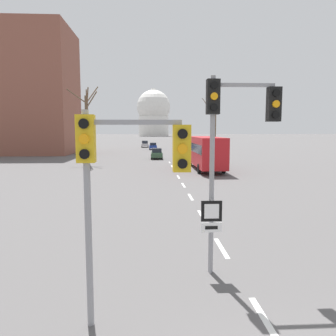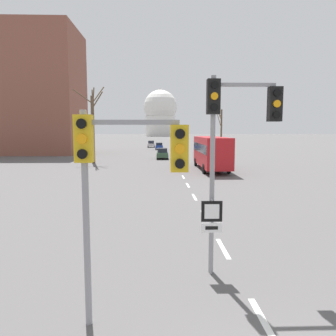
# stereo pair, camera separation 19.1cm
# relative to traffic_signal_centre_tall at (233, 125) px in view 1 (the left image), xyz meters

# --- Properties ---
(lane_stripe_0) EXTENTS (0.16, 2.00, 0.01)m
(lane_stripe_0) POSITION_rel_traffic_signal_centre_tall_xyz_m (0.17, -2.59, -4.29)
(lane_stripe_0) COLOR silver
(lane_stripe_0) RESTS_ON ground_plane
(lane_stripe_1) EXTENTS (0.16, 2.00, 0.01)m
(lane_stripe_1) POSITION_rel_traffic_signal_centre_tall_xyz_m (0.17, 1.91, -4.29)
(lane_stripe_1) COLOR silver
(lane_stripe_1) RESTS_ON ground_plane
(lane_stripe_2) EXTENTS (0.16, 2.00, 0.01)m
(lane_stripe_2) POSITION_rel_traffic_signal_centre_tall_xyz_m (0.17, 6.41, -4.29)
(lane_stripe_2) COLOR silver
(lane_stripe_2) RESTS_ON ground_plane
(lane_stripe_3) EXTENTS (0.16, 2.00, 0.01)m
(lane_stripe_3) POSITION_rel_traffic_signal_centre_tall_xyz_m (0.17, 10.91, -4.29)
(lane_stripe_3) COLOR silver
(lane_stripe_3) RESTS_ON ground_plane
(lane_stripe_4) EXTENTS (0.16, 2.00, 0.01)m
(lane_stripe_4) POSITION_rel_traffic_signal_centre_tall_xyz_m (0.17, 15.41, -4.29)
(lane_stripe_4) COLOR silver
(lane_stripe_4) RESTS_ON ground_plane
(lane_stripe_5) EXTENTS (0.16, 2.00, 0.01)m
(lane_stripe_5) POSITION_rel_traffic_signal_centre_tall_xyz_m (0.17, 19.91, -4.29)
(lane_stripe_5) COLOR silver
(lane_stripe_5) RESTS_ON ground_plane
(lane_stripe_6) EXTENTS (0.16, 2.00, 0.01)m
(lane_stripe_6) POSITION_rel_traffic_signal_centre_tall_xyz_m (0.17, 24.41, -4.29)
(lane_stripe_6) COLOR silver
(lane_stripe_6) RESTS_ON ground_plane
(lane_stripe_7) EXTENTS (0.16, 2.00, 0.01)m
(lane_stripe_7) POSITION_rel_traffic_signal_centre_tall_xyz_m (0.17, 28.91, -4.29)
(lane_stripe_7) COLOR silver
(lane_stripe_7) RESTS_ON ground_plane
(lane_stripe_8) EXTENTS (0.16, 2.00, 0.01)m
(lane_stripe_8) POSITION_rel_traffic_signal_centre_tall_xyz_m (0.17, 33.41, -4.29)
(lane_stripe_8) COLOR silver
(lane_stripe_8) RESTS_ON ground_plane
(traffic_signal_centre_tall) EXTENTS (2.09, 0.34, 5.66)m
(traffic_signal_centre_tall) POSITION_rel_traffic_signal_centre_tall_xyz_m (0.00, 0.00, 0.00)
(traffic_signal_centre_tall) COLOR gray
(traffic_signal_centre_tall) RESTS_ON ground_plane
(traffic_signal_near_left) EXTENTS (2.30, 0.34, 4.56)m
(traffic_signal_near_left) POSITION_rel_traffic_signal_centre_tall_xyz_m (-2.93, -2.51, -0.84)
(traffic_signal_near_left) COLOR gray
(traffic_signal_near_left) RESTS_ON ground_plane
(route_sign_post) EXTENTS (0.60, 0.08, 2.22)m
(route_sign_post) POSITION_rel_traffic_signal_centre_tall_xyz_m (-0.60, -0.15, -2.80)
(route_sign_post) COLOR gray
(route_sign_post) RESTS_ON ground_plane
(sedan_near_left) EXTENTS (1.68, 4.12, 1.53)m
(sedan_near_left) POSITION_rel_traffic_signal_centre_tall_xyz_m (-1.78, 63.16, -3.51)
(sedan_near_left) COLOR navy
(sedan_near_left) RESTS_ON ground_plane
(sedan_near_right) EXTENTS (1.75, 4.47, 1.67)m
(sedan_near_right) POSITION_rel_traffic_signal_centre_tall_xyz_m (-3.73, 73.42, -3.46)
(sedan_near_right) COLOR #B7B7BC
(sedan_near_right) RESTS_ON ground_plane
(sedan_mid_centre) EXTENTS (1.71, 3.95, 1.59)m
(sedan_mid_centre) POSITION_rel_traffic_signal_centre_tall_xyz_m (-1.43, 39.08, -3.50)
(sedan_mid_centre) COLOR #2D4C33
(sedan_mid_centre) RESTS_ON ground_plane
(city_bus) EXTENTS (2.66, 10.80, 3.48)m
(city_bus) POSITION_rel_traffic_signal_centre_tall_xyz_m (3.55, 25.31, -2.24)
(city_bus) COLOR red
(city_bus) RESTS_ON ground_plane
(bare_tree_left_near) EXTENTS (3.93, 4.88, 9.84)m
(bare_tree_left_near) POSITION_rel_traffic_signal_centre_tall_xyz_m (-10.27, 32.63, 0.66)
(bare_tree_left_near) COLOR brown
(bare_tree_left_near) RESTS_ON ground_plane
(bare_tree_right_near) EXTENTS (2.61, 2.20, 10.02)m
(bare_tree_right_near) POSITION_rel_traffic_signal_centre_tall_xyz_m (9.29, 49.89, 0.11)
(bare_tree_right_near) COLOR brown
(bare_tree_right_near) RESTS_ON ground_plane
(capitol_dome) EXTENTS (25.48, 25.48, 35.98)m
(capitol_dome) POSITION_rel_traffic_signal_centre_tall_xyz_m (0.17, 244.31, 13.24)
(capitol_dome) COLOR silver
(capitol_dome) RESTS_ON ground_plane
(apartment_block_left) EXTENTS (18.00, 14.00, 22.18)m
(apartment_block_left) POSITION_rel_traffic_signal_centre_tall_xyz_m (-25.33, 51.90, 6.80)
(apartment_block_left) COLOR brown
(apartment_block_left) RESTS_ON ground_plane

